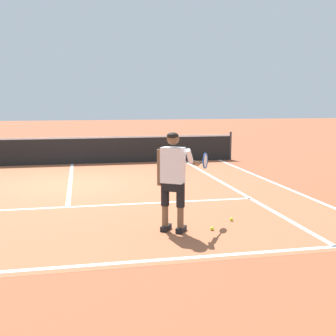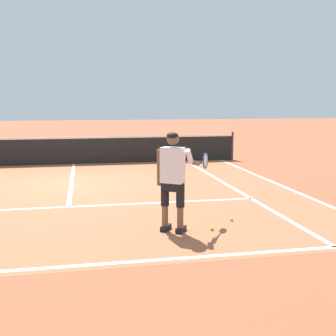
% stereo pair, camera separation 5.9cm
% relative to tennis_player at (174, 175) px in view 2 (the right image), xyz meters
% --- Properties ---
extents(ground_plane, '(80.00, 80.00, 0.00)m').
position_rel_tennis_player_xyz_m(ground_plane, '(-1.84, 4.66, -0.99)').
color(ground_plane, '#9E5133').
extents(court_inner_surface, '(10.98, 10.20, 0.00)m').
position_rel_tennis_player_xyz_m(court_inner_surface, '(-1.84, 3.61, -0.99)').
color(court_inner_surface, '#B2603D').
rests_on(court_inner_surface, ground).
extents(line_baseline, '(10.98, 0.10, 0.01)m').
position_rel_tennis_player_xyz_m(line_baseline, '(-1.84, -1.29, -0.99)').
color(line_baseline, white).
rests_on(line_baseline, ground).
extents(line_service, '(8.23, 0.10, 0.01)m').
position_rel_tennis_player_xyz_m(line_service, '(-1.84, 2.11, -0.99)').
color(line_service, white).
rests_on(line_service, ground).
extents(line_centre_service, '(0.10, 6.40, 0.01)m').
position_rel_tennis_player_xyz_m(line_centre_service, '(-1.84, 5.31, -0.99)').
color(line_centre_service, white).
rests_on(line_centre_service, ground).
extents(line_singles_right, '(0.10, 9.80, 0.01)m').
position_rel_tennis_player_xyz_m(line_singles_right, '(2.28, 3.61, -0.99)').
color(line_singles_right, white).
rests_on(line_singles_right, ground).
extents(line_doubles_right, '(0.10, 9.80, 0.01)m').
position_rel_tennis_player_xyz_m(line_doubles_right, '(3.65, 3.61, -0.99)').
color(line_doubles_right, white).
rests_on(line_doubles_right, ground).
extents(tennis_net, '(11.96, 0.08, 1.07)m').
position_rel_tennis_player_xyz_m(tennis_net, '(-1.84, 8.51, -0.49)').
color(tennis_net, '#333338').
rests_on(tennis_net, ground).
extents(tennis_player, '(1.07, 0.88, 1.71)m').
position_rel_tennis_player_xyz_m(tennis_player, '(0.00, 0.00, 0.00)').
color(tennis_player, black).
rests_on(tennis_player, ground).
extents(tennis_ball_near_feet, '(0.07, 0.07, 0.07)m').
position_rel_tennis_player_xyz_m(tennis_ball_near_feet, '(0.66, -0.09, -0.96)').
color(tennis_ball_near_feet, '#CCE02D').
rests_on(tennis_ball_near_feet, ground).
extents(tennis_ball_by_baseline, '(0.07, 0.07, 0.07)m').
position_rel_tennis_player_xyz_m(tennis_ball_by_baseline, '(1.20, 0.41, -0.96)').
color(tennis_ball_by_baseline, '#CCE02D').
rests_on(tennis_ball_by_baseline, ground).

